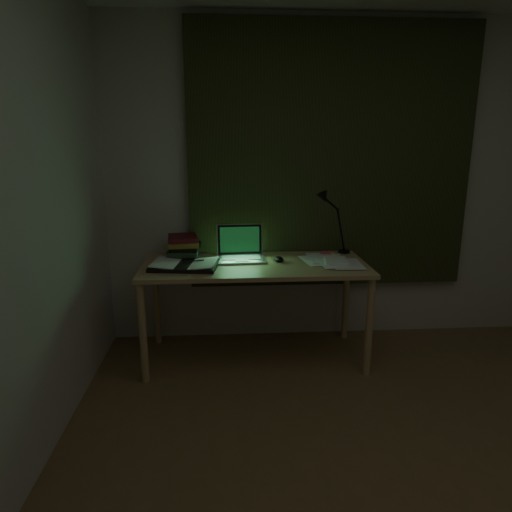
{
  "coord_description": "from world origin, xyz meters",
  "views": [
    {
      "loc": [
        -0.82,
        -1.58,
        1.59
      ],
      "look_at": [
        -0.61,
        1.45,
        0.82
      ],
      "focal_mm": 32.0,
      "sensor_mm": 36.0,
      "label": 1
    }
  ],
  "objects_px": {
    "loose_papers": "(328,261)",
    "desk_lamp": "(346,222)",
    "desk": "(255,312)",
    "laptop": "(241,244)",
    "open_textbook": "(185,264)",
    "book_stack": "(185,246)"
  },
  "relations": [
    {
      "from": "desk",
      "to": "desk_lamp",
      "type": "distance_m",
      "value": 0.99
    },
    {
      "from": "laptop",
      "to": "loose_papers",
      "type": "bearing_deg",
      "value": -10.33
    },
    {
      "from": "desk_lamp",
      "to": "loose_papers",
      "type": "bearing_deg",
      "value": -135.94
    },
    {
      "from": "laptop",
      "to": "desk_lamp",
      "type": "height_order",
      "value": "desk_lamp"
    },
    {
      "from": "book_stack",
      "to": "desk_lamp",
      "type": "bearing_deg",
      "value": 3.84
    },
    {
      "from": "desk",
      "to": "desk_lamp",
      "type": "height_order",
      "value": "desk_lamp"
    },
    {
      "from": "laptop",
      "to": "book_stack",
      "type": "xyz_separation_m",
      "value": [
        -0.42,
        0.11,
        -0.03
      ]
    },
    {
      "from": "loose_papers",
      "to": "desk_lamp",
      "type": "xyz_separation_m",
      "value": [
        0.19,
        0.27,
        0.23
      ]
    },
    {
      "from": "open_textbook",
      "to": "loose_papers",
      "type": "distance_m",
      "value": 1.03
    },
    {
      "from": "laptop",
      "to": "desk_lamp",
      "type": "xyz_separation_m",
      "value": [
        0.82,
        0.19,
        0.12
      ]
    },
    {
      "from": "book_stack",
      "to": "desk_lamp",
      "type": "relative_size",
      "value": 0.55
    },
    {
      "from": "loose_papers",
      "to": "desk_lamp",
      "type": "relative_size",
      "value": 0.77
    },
    {
      "from": "laptop",
      "to": "open_textbook",
      "type": "xyz_separation_m",
      "value": [
        -0.4,
        -0.15,
        -0.1
      ]
    },
    {
      "from": "book_stack",
      "to": "desk_lamp",
      "type": "xyz_separation_m",
      "value": [
        1.24,
        0.08,
        0.15
      ]
    },
    {
      "from": "desk",
      "to": "open_textbook",
      "type": "distance_m",
      "value": 0.63
    },
    {
      "from": "desk",
      "to": "book_stack",
      "type": "xyz_separation_m",
      "value": [
        -0.51,
        0.2,
        0.46
      ]
    },
    {
      "from": "laptop",
      "to": "book_stack",
      "type": "relative_size",
      "value": 1.45
    },
    {
      "from": "desk",
      "to": "loose_papers",
      "type": "xyz_separation_m",
      "value": [
        0.53,
        0.01,
        0.38
      ]
    },
    {
      "from": "loose_papers",
      "to": "desk_lamp",
      "type": "distance_m",
      "value": 0.4
    },
    {
      "from": "desk",
      "to": "laptop",
      "type": "distance_m",
      "value": 0.51
    },
    {
      "from": "open_textbook",
      "to": "desk_lamp",
      "type": "relative_size",
      "value": 0.94
    },
    {
      "from": "laptop",
      "to": "desk_lamp",
      "type": "bearing_deg",
      "value": 10.3
    }
  ]
}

